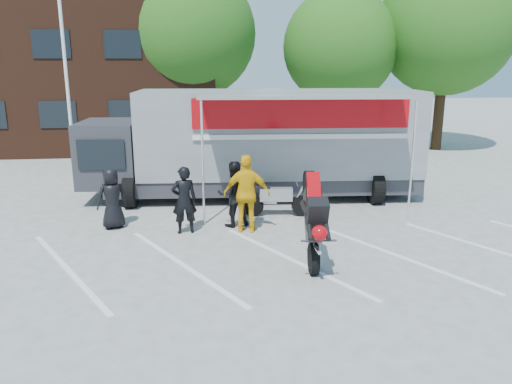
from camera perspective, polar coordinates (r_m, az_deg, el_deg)
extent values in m
plane|color=#ABABA5|center=(10.22, 4.06, -9.92)|extent=(100.00, 100.00, 0.00)
cube|color=white|center=(11.12, 3.13, -7.78)|extent=(18.09, 13.33, 0.01)
cube|color=#422215|center=(28.37, -23.86, 11.90)|extent=(18.00, 8.00, 7.00)
cylinder|color=white|center=(19.72, -20.92, 12.98)|extent=(0.12, 0.12, 8.00)
cylinder|color=#382314|center=(25.27, -7.03, 8.54)|extent=(0.50, 0.50, 3.24)
sphere|color=#215214|center=(25.17, -7.32, 17.54)|extent=(6.12, 6.12, 6.12)
cylinder|color=#382314|center=(25.22, 9.24, 8.04)|extent=(0.50, 0.50, 2.88)
sphere|color=#215214|center=(25.07, 9.58, 16.05)|extent=(5.44, 5.44, 5.44)
cylinder|color=#382314|center=(26.51, 20.14, 8.25)|extent=(0.50, 0.50, 3.42)
sphere|color=#215214|center=(26.45, 20.96, 17.26)|extent=(6.46, 6.46, 6.46)
imported|color=black|center=(13.52, -16.12, -0.69)|extent=(0.93, 0.79, 1.61)
imported|color=black|center=(12.71, -8.21, -0.92)|extent=(0.69, 0.51, 1.74)
imported|color=black|center=(13.15, -2.61, -0.23)|extent=(0.97, 0.83, 1.75)
imported|color=yellow|center=(12.65, -1.04, -0.20)|extent=(1.24, 0.65, 2.01)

